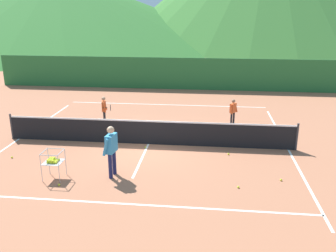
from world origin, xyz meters
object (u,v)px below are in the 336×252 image
at_px(ball_cart, 53,161).
at_px(tennis_ball_4, 228,154).
at_px(tennis_net, 148,132).
at_px(tennis_ball_3, 238,187).
at_px(student_1, 233,110).
at_px(instructor, 111,147).
at_px(tennis_ball_1, 12,157).
at_px(tennis_ball_0, 59,185).
at_px(tennis_ball_2, 281,180).
at_px(student_0, 104,108).
at_px(tennis_ball_5, 145,147).

distance_m(ball_cart, tennis_ball_4, 6.13).
bearing_deg(tennis_net, tennis_ball_3, -45.71).
distance_m(tennis_net, student_1, 4.48).
relative_size(instructor, student_1, 1.39).
xyz_separation_m(ball_cart, tennis_ball_1, (-2.16, 1.37, -0.56)).
xyz_separation_m(instructor, tennis_ball_4, (3.76, 2.19, -0.97)).
xyz_separation_m(tennis_net, tennis_ball_0, (-2.10, -3.81, -0.47)).
bearing_deg(tennis_ball_2, student_0, 144.39).
distance_m(instructor, tennis_ball_2, 5.38).
distance_m(tennis_net, tennis_ball_5, 0.65).
relative_size(tennis_net, student_1, 9.44).
bearing_deg(tennis_ball_3, instructor, 174.24).
bearing_deg(ball_cart, tennis_ball_0, -54.31).
distance_m(tennis_ball_3, tennis_ball_5, 4.40).
height_order(instructor, ball_cart, instructor).
distance_m(instructor, tennis_ball_0, 1.93).
bearing_deg(tennis_ball_4, ball_cart, -155.25).
bearing_deg(student_1, tennis_ball_4, -95.12).
bearing_deg(tennis_ball_2, ball_cart, -175.12).
bearing_deg(instructor, tennis_ball_1, 165.73).
height_order(student_1, tennis_ball_4, student_1).
bearing_deg(tennis_ball_1, tennis_ball_3, -10.08).
xyz_separation_m(student_0, student_1, (5.82, 0.58, -0.06)).
bearing_deg(tennis_ball_1, ball_cart, -32.42).
bearing_deg(tennis_ball_0, tennis_ball_4, 30.40).
height_order(tennis_ball_2, tennis_ball_5, same).
bearing_deg(student_0, student_1, 5.71).
relative_size(instructor, tennis_ball_0, 24.48).
bearing_deg(tennis_ball_3, ball_cart, 179.72).
height_order(instructor, tennis_ball_0, instructor).
height_order(student_0, tennis_ball_3, student_0).
xyz_separation_m(tennis_ball_0, tennis_ball_2, (6.72, 1.09, 0.00)).
xyz_separation_m(student_1, ball_cart, (-5.87, -6.21, -0.12)).
xyz_separation_m(ball_cart, tennis_ball_0, (0.35, -0.49, -0.56)).
bearing_deg(student_0, tennis_ball_2, -35.61).
bearing_deg(tennis_ball_4, tennis_net, 166.05).
xyz_separation_m(student_1, tennis_ball_3, (-0.15, -6.24, -0.69)).
relative_size(tennis_ball_0, tennis_ball_1, 1.00).
relative_size(ball_cart, tennis_ball_3, 13.22).
bearing_deg(instructor, student_1, 55.02).
distance_m(tennis_ball_1, tennis_ball_5, 4.81).
xyz_separation_m(student_0, tennis_ball_3, (5.67, -5.66, -0.75)).
distance_m(ball_cart, tennis_ball_5, 3.79).
bearing_deg(instructor, tennis_ball_3, -5.76).
distance_m(student_0, tennis_ball_5, 3.71).
relative_size(tennis_ball_3, tennis_ball_4, 1.00).
bearing_deg(tennis_ball_1, instructor, -14.27).
height_order(instructor, student_0, instructor).
bearing_deg(tennis_ball_1, student_0, 62.51).
xyz_separation_m(student_0, tennis_ball_5, (2.36, -2.76, -0.75)).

